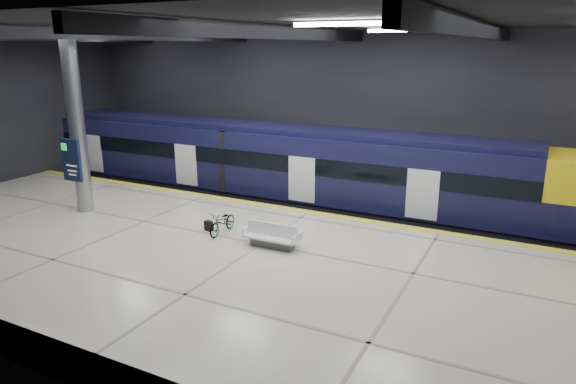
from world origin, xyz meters
The scene contains 10 objects.
ground centered at (0.00, 0.00, 0.00)m, with size 30.00×30.00×0.00m, color black.
room_shell centered at (0.00, 0.00, 5.72)m, with size 30.10×16.10×8.05m.
platform centered at (0.00, -2.50, 0.55)m, with size 30.00×11.00×1.10m, color beige.
safety_strip centered at (0.00, 2.75, 1.11)m, with size 30.00×0.40×0.01m, color yellow.
rails centered at (0.00, 5.50, 0.08)m, with size 30.00×1.52×0.16m.
train centered at (-2.17, 5.50, 2.06)m, with size 29.40×2.84×3.79m.
bench centered at (0.44, -1.04, 1.38)m, with size 1.84×0.78×0.81m.
bicycle centered at (-1.69, -0.73, 1.50)m, with size 0.54×1.54×0.81m, color #99999E.
pannier_bag centered at (-2.29, -0.73, 1.28)m, with size 0.30×0.18×0.35m, color black.
info_column centered at (-8.00, -1.03, 4.46)m, with size 0.90×0.78×6.90m.
Camera 1 is at (7.91, -14.60, 7.34)m, focal length 32.00 mm.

